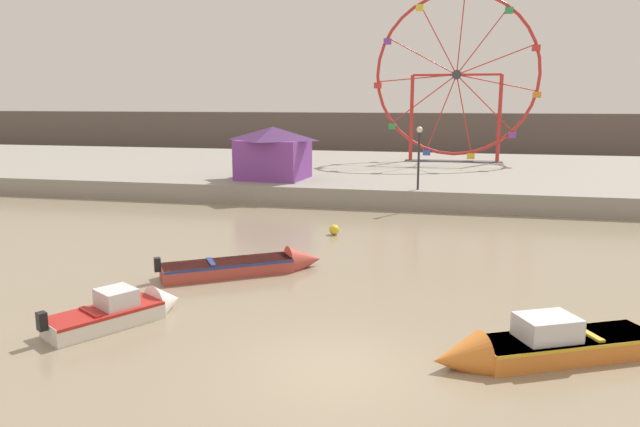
{
  "coord_description": "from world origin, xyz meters",
  "views": [
    {
      "loc": [
        2.29,
        -11.78,
        5.75
      ],
      "look_at": [
        -2.78,
        11.07,
        1.26
      ],
      "focal_mm": 33.26,
      "sensor_mm": 36.0,
      "label": 1
    }
  ],
  "objects_px": {
    "motorboat_orange_hull": "(533,347)",
    "carnival_booth_purple_stall": "(273,152)",
    "motorboat_white_red_stripe": "(125,310)",
    "ferris_wheel_red_frame": "(456,78)",
    "mooring_buoy_orange": "(334,230)",
    "promenade_lamp_near": "(419,148)",
    "motorboat_faded_red": "(254,265)"
  },
  "relations": [
    {
      "from": "promenade_lamp_near",
      "to": "mooring_buoy_orange",
      "type": "xyz_separation_m",
      "value": [
        -3.15,
        -7.02,
        -3.06
      ]
    },
    {
      "from": "motorboat_white_red_stripe",
      "to": "ferris_wheel_red_frame",
      "type": "height_order",
      "value": "ferris_wheel_red_frame"
    },
    {
      "from": "motorboat_faded_red",
      "to": "promenade_lamp_near",
      "type": "bearing_deg",
      "value": 37.25
    },
    {
      "from": "motorboat_faded_red",
      "to": "motorboat_orange_hull",
      "type": "bearing_deg",
      "value": -65.48
    },
    {
      "from": "motorboat_white_red_stripe",
      "to": "carnival_booth_purple_stall",
      "type": "height_order",
      "value": "carnival_booth_purple_stall"
    },
    {
      "from": "motorboat_white_red_stripe",
      "to": "carnival_booth_purple_stall",
      "type": "distance_m",
      "value": 21.13
    },
    {
      "from": "ferris_wheel_red_frame",
      "to": "carnival_booth_purple_stall",
      "type": "relative_size",
      "value": 2.81
    },
    {
      "from": "motorboat_orange_hull",
      "to": "carnival_booth_purple_stall",
      "type": "distance_m",
      "value": 24.6
    },
    {
      "from": "motorboat_orange_hull",
      "to": "promenade_lamp_near",
      "type": "height_order",
      "value": "promenade_lamp_near"
    },
    {
      "from": "motorboat_orange_hull",
      "to": "motorboat_white_red_stripe",
      "type": "bearing_deg",
      "value": -27.28
    },
    {
      "from": "motorboat_white_red_stripe",
      "to": "promenade_lamp_near",
      "type": "height_order",
      "value": "promenade_lamp_near"
    },
    {
      "from": "motorboat_orange_hull",
      "to": "promenade_lamp_near",
      "type": "relative_size",
      "value": 1.6
    },
    {
      "from": "motorboat_faded_red",
      "to": "ferris_wheel_red_frame",
      "type": "bearing_deg",
      "value": 43.96
    },
    {
      "from": "ferris_wheel_red_frame",
      "to": "promenade_lamp_near",
      "type": "distance_m",
      "value": 15.98
    },
    {
      "from": "motorboat_white_red_stripe",
      "to": "ferris_wheel_red_frame",
      "type": "xyz_separation_m",
      "value": [
        8.39,
        33.58,
        7.1
      ]
    },
    {
      "from": "motorboat_orange_hull",
      "to": "mooring_buoy_orange",
      "type": "relative_size",
      "value": 12.11
    },
    {
      "from": "motorboat_white_red_stripe",
      "to": "mooring_buoy_orange",
      "type": "relative_size",
      "value": 8.36
    },
    {
      "from": "ferris_wheel_red_frame",
      "to": "carnival_booth_purple_stall",
      "type": "distance_m",
      "value": 17.23
    },
    {
      "from": "carnival_booth_purple_stall",
      "to": "promenade_lamp_near",
      "type": "height_order",
      "value": "promenade_lamp_near"
    },
    {
      "from": "motorboat_faded_red",
      "to": "ferris_wheel_red_frame",
      "type": "height_order",
      "value": "ferris_wheel_red_frame"
    },
    {
      "from": "carnival_booth_purple_stall",
      "to": "mooring_buoy_orange",
      "type": "height_order",
      "value": "carnival_booth_purple_stall"
    },
    {
      "from": "ferris_wheel_red_frame",
      "to": "carnival_booth_purple_stall",
      "type": "xyz_separation_m",
      "value": [
        -10.64,
        -12.71,
        -4.73
      ]
    },
    {
      "from": "motorboat_white_red_stripe",
      "to": "promenade_lamp_near",
      "type": "distance_m",
      "value": 19.63
    },
    {
      "from": "ferris_wheel_red_frame",
      "to": "promenade_lamp_near",
      "type": "bearing_deg",
      "value": -96.78
    },
    {
      "from": "motorboat_white_red_stripe",
      "to": "ferris_wheel_red_frame",
      "type": "distance_m",
      "value": 35.33
    },
    {
      "from": "motorboat_white_red_stripe",
      "to": "motorboat_orange_hull",
      "type": "height_order",
      "value": "motorboat_orange_hull"
    },
    {
      "from": "ferris_wheel_red_frame",
      "to": "mooring_buoy_orange",
      "type": "height_order",
      "value": "ferris_wheel_red_frame"
    },
    {
      "from": "ferris_wheel_red_frame",
      "to": "mooring_buoy_orange",
      "type": "xyz_separation_m",
      "value": [
        -4.98,
        -22.35,
        -7.19
      ]
    },
    {
      "from": "motorboat_orange_hull",
      "to": "carnival_booth_purple_stall",
      "type": "bearing_deg",
      "value": -85.54
    },
    {
      "from": "motorboat_faded_red",
      "to": "motorboat_white_red_stripe",
      "type": "xyz_separation_m",
      "value": [
        -1.88,
        -5.06,
        0.05
      ]
    },
    {
      "from": "motorboat_faded_red",
      "to": "motorboat_orange_hull",
      "type": "height_order",
      "value": "motorboat_orange_hull"
    },
    {
      "from": "motorboat_faded_red",
      "to": "motorboat_orange_hull",
      "type": "distance_m",
      "value": 9.86
    }
  ]
}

